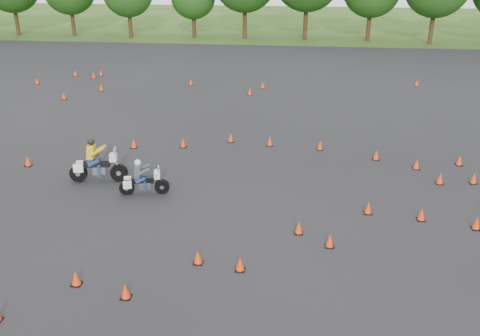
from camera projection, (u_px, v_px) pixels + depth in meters
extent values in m
plane|color=#2D5119|center=(227.00, 248.00, 17.90)|extent=(140.00, 140.00, 0.00)
plane|color=black|center=(245.00, 175.00, 23.38)|extent=(62.00, 62.00, 0.00)
cone|color=#FB390A|center=(299.00, 228.00, 18.68)|extent=(0.26, 0.26, 0.45)
cone|color=#FB390A|center=(198.00, 257.00, 16.95)|extent=(0.26, 0.26, 0.45)
cone|color=#FB390A|center=(101.00, 88.00, 36.22)|extent=(0.26, 0.26, 0.45)
cone|color=#FB390A|center=(183.00, 143.00, 26.43)|extent=(0.26, 0.26, 0.45)
cone|color=#FB390A|center=(231.00, 137.00, 27.14)|extent=(0.26, 0.26, 0.45)
cone|color=#FB390A|center=(101.00, 73.00, 40.17)|extent=(0.26, 0.26, 0.45)
cone|color=#FB390A|center=(76.00, 278.00, 15.90)|extent=(0.26, 0.26, 0.45)
cone|color=#FB390A|center=(330.00, 241.00, 17.87)|extent=(0.26, 0.26, 0.45)
cone|color=#FB390A|center=(75.00, 73.00, 40.03)|extent=(0.26, 0.26, 0.45)
cone|color=#FB390A|center=(320.00, 145.00, 26.12)|extent=(0.26, 0.26, 0.45)
cone|color=#FB390A|center=(368.00, 208.00, 20.04)|extent=(0.26, 0.26, 0.45)
cone|color=#FB390A|center=(417.00, 164.00, 23.91)|extent=(0.26, 0.26, 0.45)
cone|color=#FB390A|center=(250.00, 92.00, 35.23)|extent=(0.26, 0.26, 0.45)
cone|color=#FB390A|center=(28.00, 161.00, 24.24)|extent=(0.26, 0.26, 0.45)
cone|color=#FB390A|center=(134.00, 143.00, 26.35)|extent=(0.26, 0.26, 0.45)
cone|color=#FB390A|center=(477.00, 223.00, 18.96)|extent=(0.26, 0.26, 0.45)
cone|color=#FB390A|center=(270.00, 141.00, 26.63)|extent=(0.26, 0.26, 0.45)
cone|color=#FB390A|center=(94.00, 151.00, 25.44)|extent=(0.26, 0.26, 0.45)
cone|color=#FB390A|center=(37.00, 81.00, 37.84)|extent=(0.26, 0.26, 0.45)
cone|color=#FB390A|center=(376.00, 155.00, 24.92)|extent=(0.26, 0.26, 0.45)
cone|color=#FB390A|center=(422.00, 215.00, 19.57)|extent=(0.26, 0.26, 0.45)
cone|color=#FB390A|center=(474.00, 178.00, 22.51)|extent=(0.26, 0.26, 0.45)
cone|color=#FB390A|center=(240.00, 264.00, 16.59)|extent=(0.26, 0.26, 0.45)
cone|color=#FB390A|center=(64.00, 96.00, 34.28)|extent=(0.26, 0.26, 0.45)
cone|color=#FB390A|center=(417.00, 83.00, 37.33)|extent=(0.26, 0.26, 0.45)
cone|color=#FB390A|center=(125.00, 291.00, 15.31)|extent=(0.26, 0.26, 0.45)
cone|color=#FB390A|center=(93.00, 75.00, 39.45)|extent=(0.26, 0.26, 0.45)
cone|color=#FB390A|center=(459.00, 160.00, 24.33)|extent=(0.26, 0.26, 0.45)
cone|color=#FB390A|center=(191.00, 82.00, 37.58)|extent=(0.26, 0.26, 0.45)
cone|color=#FB390A|center=(263.00, 85.00, 36.82)|extent=(0.26, 0.26, 0.45)
cone|color=#FB390A|center=(440.00, 179.00, 22.47)|extent=(0.26, 0.26, 0.45)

